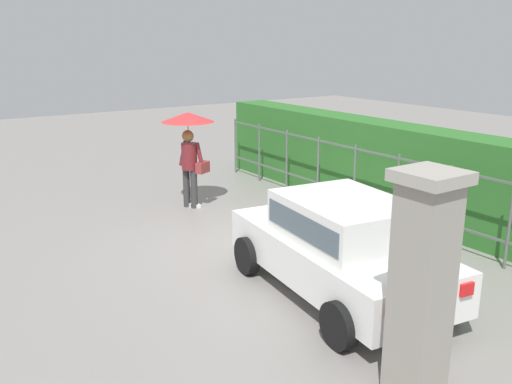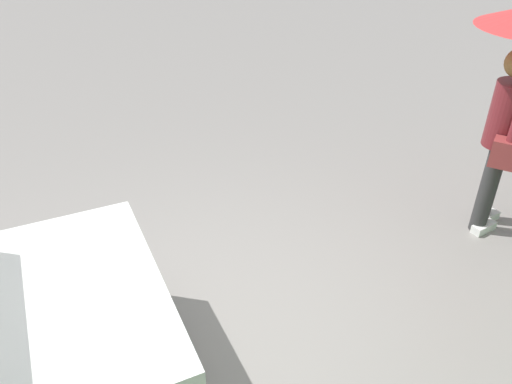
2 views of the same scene
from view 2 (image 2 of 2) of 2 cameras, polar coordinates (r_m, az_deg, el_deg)
The scene contains 1 object.
ground_plane at distance 3.93m, azimuth -1.06°, elevation -14.55°, with size 40.00×40.00×0.00m, color gray.
Camera 2 is at (1.38, 2.33, 2.85)m, focal length 34.83 mm.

